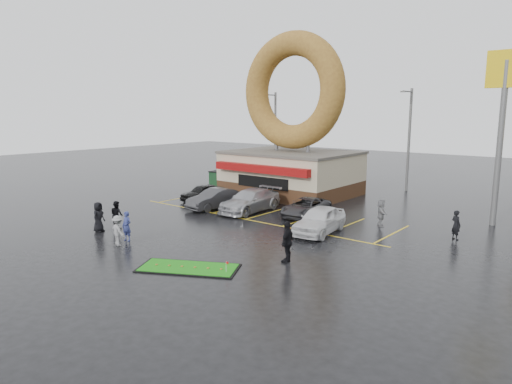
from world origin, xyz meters
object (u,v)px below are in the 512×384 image
Objects in this scene: streetlight_left at (275,133)px; car_black at (203,193)px; car_white at (319,220)px; putting_green at (189,268)px; donut_shop at (292,142)px; person_blue at (127,226)px; car_grey at (306,207)px; streetlight_mid at (409,137)px; shell_sign at (503,105)px; car_dgrey at (215,199)px; car_silver at (250,201)px; dumpster at (220,179)px; person_cameraman at (287,242)px.

car_black is at bearing -76.92° from streetlight_left.
car_white is 0.94× the size of putting_green.
streetlight_left is (-7.00, 6.95, 0.32)m from donut_shop.
streetlight_left reaches higher than person_blue.
putting_green is (1.68, -12.26, -0.58)m from car_grey.
putting_green is at bearing -86.65° from car_grey.
streetlight_left is 1.00× the size of streetlight_mid.
car_dgrey is at bearing -156.22° from shell_sign.
car_grey is at bearing 125.74° from car_white.
donut_shop reaches higher than shell_sign.
car_grey is at bearing -46.43° from streetlight_left.
donut_shop reaches higher than streetlight_left.
streetlight_mid is at bearing 135.27° from shell_sign.
car_dgrey is at bearing -68.32° from streetlight_left.
car_silver is (1.68, -7.52, -3.68)m from donut_shop.
car_dgrey is 1.01× the size of car_grey.
car_white is (12.39, -2.65, 0.13)m from car_black.
donut_shop is 1.50× the size of streetlight_left.
donut_shop reaches higher than car_black.
car_dgrey is at bearing 128.86° from putting_green.
car_grey is 12.08m from person_blue.
donut_shop is at bearing 90.40° from car_dgrey.
car_grey is at bearing 9.16° from car_black.
streetlight_left is (-23.00, 7.92, -2.60)m from shell_sign.
streetlight_mid is (-9.00, 8.92, -2.60)m from shell_sign.
car_silver is (-5.32, -15.47, -4.00)m from streetlight_mid.
car_silver is 11.91m from dumpster.
car_silver reaches higher than car_dgrey.
donut_shop is at bearing 127.14° from car_grey.
putting_green is at bearing -116.58° from shell_sign.
car_black is 16.14m from person_cameraman.
donut_shop is 2.51× the size of car_silver.
shell_sign reaches higher than car_grey.
person_blue is (-7.33, -8.06, 0.04)m from car_white.
streetlight_left is at bearing -175.91° from streetlight_mid.
person_cameraman is (4.61, -8.68, 0.37)m from car_grey.
putting_green is at bearing -17.86° from person_blue.
streetlight_left is 8.56m from dumpster.
streetlight_mid is (14.00, 1.00, 0.00)m from streetlight_left.
dumpster is (-14.94, -8.44, -4.13)m from streetlight_mid.
car_grey is 0.90× the size of putting_green.
car_grey is at bearing -48.38° from donut_shop.
car_black is 0.87× the size of car_grey.
car_grey is (9.35, 0.57, -0.04)m from car_black.
car_black reaches higher than car_grey.
person_cameraman is at bearing -66.52° from car_grey.
car_grey is at bearing -27.63° from dumpster.
streetlight_left is 14.72m from car_black.
person_cameraman reaches higher than putting_green.
streetlight_left is 14.04m from streetlight_mid.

